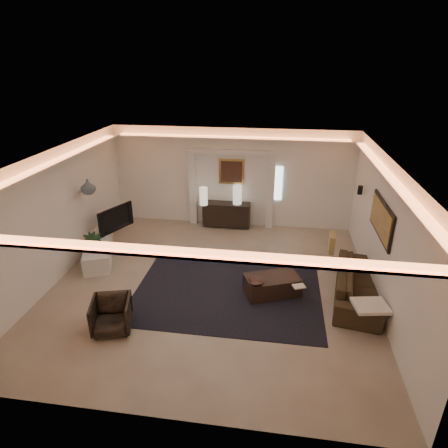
# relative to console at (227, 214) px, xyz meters

# --- Properties ---
(floor) EXTENTS (7.00, 7.00, 0.00)m
(floor) POSITION_rel_console_xyz_m (0.11, -3.25, -0.40)
(floor) COLOR tan
(floor) RESTS_ON ground
(ceiling) EXTENTS (7.00, 7.00, 0.00)m
(ceiling) POSITION_rel_console_xyz_m (0.11, -3.25, 2.50)
(ceiling) COLOR white
(ceiling) RESTS_ON ground
(wall_back) EXTENTS (7.00, 0.00, 7.00)m
(wall_back) POSITION_rel_console_xyz_m (0.11, 0.25, 1.05)
(wall_back) COLOR white
(wall_back) RESTS_ON ground
(wall_front) EXTENTS (7.00, 0.00, 7.00)m
(wall_front) POSITION_rel_console_xyz_m (0.11, -6.75, 1.05)
(wall_front) COLOR white
(wall_front) RESTS_ON ground
(wall_left) EXTENTS (0.00, 7.00, 7.00)m
(wall_left) POSITION_rel_console_xyz_m (-3.39, -3.25, 1.05)
(wall_left) COLOR white
(wall_left) RESTS_ON ground
(wall_right) EXTENTS (0.00, 7.00, 7.00)m
(wall_right) POSITION_rel_console_xyz_m (3.61, -3.25, 1.05)
(wall_right) COLOR white
(wall_right) RESTS_ON ground
(cove_soffit) EXTENTS (7.00, 7.00, 0.04)m
(cove_soffit) POSITION_rel_console_xyz_m (0.11, -3.25, 2.22)
(cove_soffit) COLOR silver
(cove_soffit) RESTS_ON ceiling
(daylight_slit) EXTENTS (0.25, 0.03, 1.00)m
(daylight_slit) POSITION_rel_console_xyz_m (1.46, 0.23, 0.95)
(daylight_slit) COLOR white
(daylight_slit) RESTS_ON wall_back
(area_rug) EXTENTS (4.00, 3.00, 0.01)m
(area_rug) POSITION_rel_console_xyz_m (0.51, -3.45, -0.39)
(area_rug) COLOR black
(area_rug) RESTS_ON ground
(pilaster_left) EXTENTS (0.22, 0.20, 2.20)m
(pilaster_left) POSITION_rel_console_xyz_m (-1.04, 0.15, 0.70)
(pilaster_left) COLOR silver
(pilaster_left) RESTS_ON ground
(pilaster_right) EXTENTS (0.22, 0.20, 2.20)m
(pilaster_right) POSITION_rel_console_xyz_m (1.26, 0.15, 0.70)
(pilaster_right) COLOR silver
(pilaster_right) RESTS_ON ground
(alcove_header) EXTENTS (2.52, 0.20, 0.12)m
(alcove_header) POSITION_rel_console_xyz_m (0.11, 0.15, 1.85)
(alcove_header) COLOR silver
(alcove_header) RESTS_ON wall_back
(painting_frame) EXTENTS (0.74, 0.04, 0.74)m
(painting_frame) POSITION_rel_console_xyz_m (0.11, 0.22, 1.25)
(painting_frame) COLOR tan
(painting_frame) RESTS_ON wall_back
(painting_canvas) EXTENTS (0.62, 0.02, 0.62)m
(painting_canvas) POSITION_rel_console_xyz_m (0.11, 0.19, 1.25)
(painting_canvas) COLOR #4C2D1E
(painting_canvas) RESTS_ON wall_back
(art_panel_frame) EXTENTS (0.04, 1.64, 0.74)m
(art_panel_frame) POSITION_rel_console_xyz_m (3.58, -2.95, 1.30)
(art_panel_frame) COLOR black
(art_panel_frame) RESTS_ON wall_right
(art_panel_gold) EXTENTS (0.02, 1.50, 0.62)m
(art_panel_gold) POSITION_rel_console_xyz_m (3.56, -2.95, 1.30)
(art_panel_gold) COLOR tan
(art_panel_gold) RESTS_ON wall_right
(wall_sconce) EXTENTS (0.12, 0.12, 0.22)m
(wall_sconce) POSITION_rel_console_xyz_m (3.49, -1.05, 1.28)
(wall_sconce) COLOR black
(wall_sconce) RESTS_ON wall_right
(wall_niche) EXTENTS (0.10, 0.55, 0.04)m
(wall_niche) POSITION_rel_console_xyz_m (-3.33, -1.85, 1.25)
(wall_niche) COLOR silver
(wall_niche) RESTS_ON wall_left
(console) EXTENTS (1.39, 0.44, 0.69)m
(console) POSITION_rel_console_xyz_m (0.00, 0.00, 0.00)
(console) COLOR black
(console) RESTS_ON ground
(lamp_left) EXTENTS (0.28, 0.28, 0.52)m
(lamp_left) POSITION_rel_console_xyz_m (-0.65, -0.22, 0.69)
(lamp_left) COLOR beige
(lamp_left) RESTS_ON console
(lamp_right) EXTENTS (0.33, 0.33, 0.56)m
(lamp_right) POSITION_rel_console_xyz_m (0.32, 0.00, 0.69)
(lamp_right) COLOR beige
(lamp_right) RESTS_ON console
(media_ledge) EXTENTS (1.49, 2.51, 0.46)m
(media_ledge) POSITION_rel_console_xyz_m (-3.04, -2.16, -0.18)
(media_ledge) COLOR silver
(media_ledge) RESTS_ON ground
(tv) EXTENTS (1.11, 0.60, 0.66)m
(tv) POSITION_rel_console_xyz_m (-2.82, -1.64, 0.38)
(tv) COLOR black
(tv) RESTS_ON media_ledge
(figurine) EXTENTS (0.13, 0.13, 0.35)m
(figurine) POSITION_rel_console_xyz_m (-3.04, -1.38, 0.24)
(figurine) COLOR black
(figurine) RESTS_ON media_ledge
(ginger_jar) EXTENTS (0.45, 0.45, 0.37)m
(ginger_jar) POSITION_rel_console_xyz_m (-3.04, -2.29, 1.45)
(ginger_jar) COLOR #414D62
(ginger_jar) RESTS_ON wall_niche
(plant) EXTENTS (0.69, 0.69, 0.87)m
(plant) POSITION_rel_console_xyz_m (-2.82, -2.87, 0.04)
(plant) COLOR #173419
(plant) RESTS_ON ground
(sofa) EXTENTS (2.41, 1.26, 0.67)m
(sofa) POSITION_rel_console_xyz_m (3.26, -3.29, -0.06)
(sofa) COLOR #3B2517
(sofa) RESTS_ON ground
(throw_blanket) EXTENTS (0.68, 0.60, 0.07)m
(throw_blanket) POSITION_rel_console_xyz_m (3.26, -4.35, 0.15)
(throw_blanket) COLOR #F7EEBF
(throw_blanket) RESTS_ON sofa
(throw_pillow) EXTENTS (0.17, 0.46, 0.45)m
(throw_pillow) POSITION_rel_console_xyz_m (2.85, -1.82, 0.15)
(throw_pillow) COLOR tan
(throw_pillow) RESTS_ON sofa
(coffee_table) EXTENTS (1.28, 1.00, 0.42)m
(coffee_table) POSITION_rel_console_xyz_m (1.46, -3.39, -0.20)
(coffee_table) COLOR black
(coffee_table) RESTS_ON ground
(bowl) EXTENTS (0.40, 0.40, 0.08)m
(bowl) POSITION_rel_console_xyz_m (1.13, -3.70, 0.05)
(bowl) COLOR #3F2B23
(bowl) RESTS_ON coffee_table
(magazine) EXTENTS (0.29, 0.25, 0.03)m
(magazine) POSITION_rel_console_xyz_m (2.01, -3.70, 0.02)
(magazine) COLOR beige
(magazine) RESTS_ON coffee_table
(armchair) EXTENTS (0.86, 0.87, 0.65)m
(armchair) POSITION_rel_console_xyz_m (-1.45, -5.01, -0.08)
(armchair) COLOR #2C231C
(armchair) RESTS_ON ground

